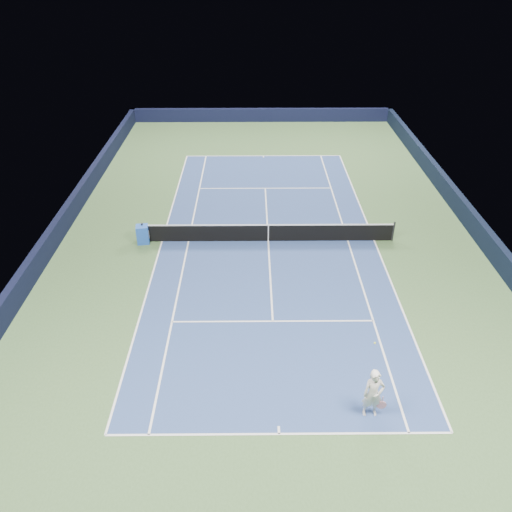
{
  "coord_description": "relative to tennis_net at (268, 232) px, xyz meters",
  "views": [
    {
      "loc": [
        -0.81,
        -22.09,
        13.23
      ],
      "look_at": [
        -0.66,
        -3.0,
        1.0
      ],
      "focal_mm": 35.0,
      "sensor_mm": 36.0,
      "label": 1
    }
  ],
  "objects": [
    {
      "name": "ground",
      "position": [
        0.0,
        0.0,
        -0.5
      ],
      "size": [
        40.0,
        40.0,
        0.0
      ],
      "primitive_type": "plane",
      "color": "#3B5A31",
      "rests_on": "ground"
    },
    {
      "name": "wall_far",
      "position": [
        0.0,
        19.82,
        0.05
      ],
      "size": [
        22.0,
        0.35,
        1.1
      ],
      "primitive_type": "cube",
      "color": "black",
      "rests_on": "ground"
    },
    {
      "name": "wall_right",
      "position": [
        10.82,
        0.0,
        0.05
      ],
      "size": [
        0.35,
        40.0,
        1.1
      ],
      "primitive_type": "cube",
      "color": "black",
      "rests_on": "ground"
    },
    {
      "name": "wall_left",
      "position": [
        -10.82,
        0.0,
        0.05
      ],
      "size": [
        0.35,
        40.0,
        1.1
      ],
      "primitive_type": "cube",
      "color": "black",
      "rests_on": "ground"
    },
    {
      "name": "court_surface",
      "position": [
        0.0,
        0.0,
        -0.5
      ],
      "size": [
        10.97,
        23.77,
        0.01
      ],
      "primitive_type": "cube",
      "color": "navy",
      "rests_on": "ground"
    },
    {
      "name": "baseline_far",
      "position": [
        0.0,
        11.88,
        -0.5
      ],
      "size": [
        10.97,
        0.08,
        0.0
      ],
      "primitive_type": "cube",
      "color": "white",
      "rests_on": "ground"
    },
    {
      "name": "baseline_near",
      "position": [
        0.0,
        -11.88,
        -0.5
      ],
      "size": [
        10.97,
        0.08,
        0.0
      ],
      "primitive_type": "cube",
      "color": "white",
      "rests_on": "ground"
    },
    {
      "name": "sideline_doubles_right",
      "position": [
        5.49,
        0.0,
        -0.5
      ],
      "size": [
        0.08,
        23.77,
        0.0
      ],
      "primitive_type": "cube",
      "color": "white",
      "rests_on": "ground"
    },
    {
      "name": "sideline_doubles_left",
      "position": [
        -5.49,
        0.0,
        -0.5
      ],
      "size": [
        0.08,
        23.77,
        0.0
      ],
      "primitive_type": "cube",
      "color": "white",
      "rests_on": "ground"
    },
    {
      "name": "sideline_singles_right",
      "position": [
        4.12,
        0.0,
        -0.5
      ],
      "size": [
        0.08,
        23.77,
        0.0
      ],
      "primitive_type": "cube",
      "color": "white",
      "rests_on": "ground"
    },
    {
      "name": "sideline_singles_left",
      "position": [
        -4.12,
        0.0,
        -0.5
      ],
      "size": [
        0.08,
        23.77,
        0.0
      ],
      "primitive_type": "cube",
      "color": "white",
      "rests_on": "ground"
    },
    {
      "name": "service_line_far",
      "position": [
        0.0,
        6.4,
        -0.5
      ],
      "size": [
        8.23,
        0.08,
        0.0
      ],
      "primitive_type": "cube",
      "color": "white",
      "rests_on": "ground"
    },
    {
      "name": "service_line_near",
      "position": [
        0.0,
        -6.4,
        -0.5
      ],
      "size": [
        8.23,
        0.08,
        0.0
      ],
      "primitive_type": "cube",
      "color": "white",
      "rests_on": "ground"
    },
    {
      "name": "center_service_line",
      "position": [
        0.0,
        0.0,
        -0.5
      ],
      "size": [
        0.08,
        12.8,
        0.0
      ],
      "primitive_type": "cube",
      "color": "white",
      "rests_on": "ground"
    },
    {
      "name": "center_mark_far",
      "position": [
        0.0,
        11.73,
        -0.5
      ],
      "size": [
        0.08,
        0.3,
        0.0
      ],
      "primitive_type": "cube",
      "color": "white",
      "rests_on": "ground"
    },
    {
      "name": "center_mark_near",
      "position": [
        0.0,
        -11.73,
        -0.5
      ],
      "size": [
        0.08,
        0.3,
        0.0
      ],
      "primitive_type": "cube",
      "color": "white",
      "rests_on": "ground"
    },
    {
      "name": "tennis_net",
      "position": [
        0.0,
        0.0,
        0.0
      ],
      "size": [
        12.9,
        0.1,
        1.07
      ],
      "color": "black",
      "rests_on": "ground"
    },
    {
      "name": "sponsor_cube",
      "position": [
        -6.4,
        -0.11,
        -0.02
      ],
      "size": [
        0.66,
        0.62,
        0.97
      ],
      "color": "blue",
      "rests_on": "ground"
    },
    {
      "name": "tennis_player",
      "position": [
        3.03,
        -11.1,
        0.43
      ],
      "size": [
        0.84,
        1.27,
        2.21
      ],
      "color": "silver",
      "rests_on": "ground"
    }
  ]
}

